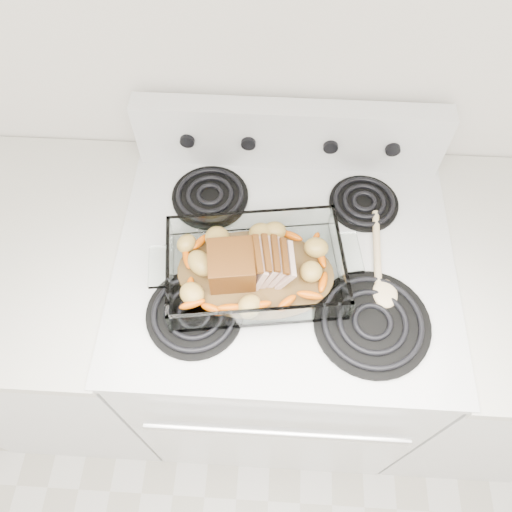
# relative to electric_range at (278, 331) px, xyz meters

# --- Properties ---
(electric_range) EXTENTS (0.78, 0.70, 1.12)m
(electric_range) POSITION_rel_electric_range_xyz_m (0.00, 0.00, 0.00)
(electric_range) COLOR silver
(electric_range) RESTS_ON ground
(counter_left) EXTENTS (0.58, 0.68, 0.93)m
(counter_left) POSITION_rel_electric_range_xyz_m (-0.67, -0.00, -0.02)
(counter_left) COLOR silver
(counter_left) RESTS_ON ground
(counter_right) EXTENTS (0.58, 0.68, 0.93)m
(counter_right) POSITION_rel_electric_range_xyz_m (0.66, -0.00, -0.02)
(counter_right) COLOR silver
(counter_right) RESTS_ON ground
(baking_dish) EXTENTS (0.38, 0.25, 0.07)m
(baking_dish) POSITION_rel_electric_range_xyz_m (-0.06, -0.06, 0.48)
(baking_dish) COLOR white
(baking_dish) RESTS_ON electric_range
(pork_roast) EXTENTS (0.19, 0.10, 0.08)m
(pork_roast) POSITION_rel_electric_range_xyz_m (-0.09, -0.06, 0.51)
(pork_roast) COLOR #5E300F
(pork_roast) RESTS_ON baking_dish
(roast_vegetables) EXTENTS (0.35, 0.19, 0.04)m
(roast_vegetables) POSITION_rel_electric_range_xyz_m (-0.07, -0.02, 0.49)
(roast_vegetables) COLOR #CB570A
(roast_vegetables) RESTS_ON baking_dish
(wooden_spoon) EXTENTS (0.05, 0.26, 0.02)m
(wooden_spoon) POSITION_rel_electric_range_xyz_m (0.22, -0.04, 0.46)
(wooden_spoon) COLOR beige
(wooden_spoon) RESTS_ON electric_range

